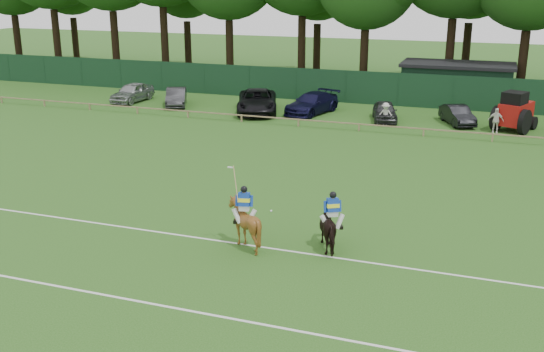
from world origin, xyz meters
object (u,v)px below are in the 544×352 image
at_px(estate_black, 457,115).
at_px(spectator_mid, 496,120).
at_px(spectator_left, 386,114).
at_px(utility_shed, 457,83).
at_px(sedan_grey, 176,97).
at_px(sedan_navy, 312,103).
at_px(horse_chestnut, 244,224).
at_px(sedan_silver, 132,92).
at_px(hatch_grey, 385,111).
at_px(polo_ball, 271,211).
at_px(horse_dark, 332,228).
at_px(suv_black, 257,101).
at_px(tractor, 515,112).

xyz_separation_m(estate_black, spectator_mid, (2.41, -1.73, 0.17)).
distance_m(spectator_left, utility_shed, 10.61).
distance_m(sedan_grey, estate_black, 20.42).
xyz_separation_m(sedan_navy, utility_shed, (9.33, 7.78, 0.80)).
distance_m(horse_chestnut, sedan_navy, 23.74).
distance_m(horse_chestnut, estate_black, 23.97).
height_order(sedan_silver, estate_black, sedan_silver).
xyz_separation_m(hatch_grey, spectator_mid, (7.11, -1.19, 0.14)).
bearing_deg(estate_black, spectator_mid, -60.47).
relative_size(spectator_mid, polo_ball, 17.49).
bearing_deg(utility_shed, sedan_silver, -161.04).
bearing_deg(sedan_silver, horse_dark, -43.46).
bearing_deg(suv_black, estate_black, -15.89).
distance_m(utility_shed, tractor, 9.61).
distance_m(sedan_silver, polo_ball, 26.69).
relative_size(sedan_silver, estate_black, 1.15).
bearing_deg(sedan_grey, suv_black, -27.71).
xyz_separation_m(sedan_grey, suv_black, (6.65, -0.33, 0.15)).
relative_size(utility_shed, tractor, 2.39).
distance_m(horse_dark, utility_shed, 30.35).
distance_m(horse_dark, estate_black, 22.56).
bearing_deg(horse_chestnut, estate_black, -116.09).
bearing_deg(utility_shed, tractor, -64.29).
relative_size(hatch_grey, polo_ball, 42.06).
xyz_separation_m(hatch_grey, tractor, (8.19, -0.24, 0.54)).
bearing_deg(horse_chestnut, suv_black, -82.45).
relative_size(sedan_navy, spectator_mid, 3.21).
bearing_deg(sedan_silver, sedan_navy, 3.63).
xyz_separation_m(sedan_navy, tractor, (13.49, -0.88, 0.45)).
distance_m(horse_dark, sedan_grey, 28.04).
xyz_separation_m(horse_dark, tractor, (6.24, 21.61, 0.40)).
bearing_deg(spectator_mid, polo_ball, -114.19).
height_order(hatch_grey, utility_shed, utility_shed).
bearing_deg(suv_black, spectator_mid, -22.59).
distance_m(sedan_silver, utility_shed, 25.11).
bearing_deg(spectator_mid, sedan_silver, 177.98).
xyz_separation_m(spectator_mid, utility_shed, (-3.09, 9.60, 0.75)).
bearing_deg(polo_ball, tractor, 63.19).
xyz_separation_m(estate_black, tractor, (3.49, -0.78, 0.57)).
relative_size(sedan_grey, spectator_mid, 2.58).
height_order(suv_black, estate_black, suv_black).
height_order(horse_chestnut, tractor, tractor).
xyz_separation_m(polo_ball, utility_shed, (5.36, 27.50, 1.49)).
height_order(sedan_grey, hatch_grey, sedan_grey).
relative_size(horse_chestnut, tractor, 0.50).
relative_size(sedan_grey, suv_black, 0.69).
distance_m(horse_dark, horse_chestnut, 3.13).
height_order(hatch_grey, spectator_left, spectator_left).
bearing_deg(horse_dark, sedan_grey, -78.97).
height_order(sedan_silver, suv_black, suv_black).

